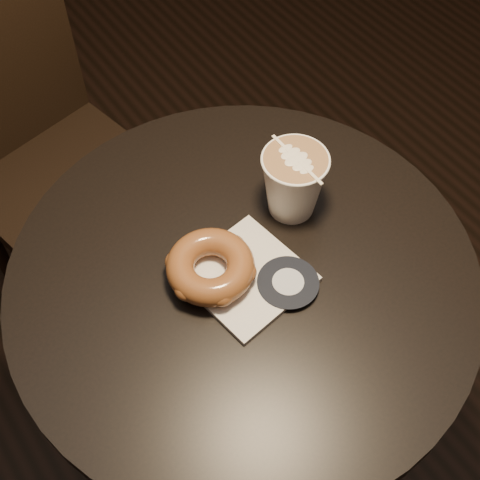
# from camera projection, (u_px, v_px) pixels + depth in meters

# --- Properties ---
(cafe_table) EXTENTS (0.70, 0.70, 0.75)m
(cafe_table) POSITION_uv_depth(u_px,v_px,m) (243.00, 335.00, 1.14)
(cafe_table) COLOR black
(cafe_table) RESTS_ON ground
(chair) EXTENTS (0.45, 0.45, 0.96)m
(chair) POSITION_uv_depth(u_px,v_px,m) (32.00, 131.00, 1.44)
(chair) COLOR black
(chair) RESTS_ON ground
(pastry_bag) EXTENTS (0.17, 0.17, 0.01)m
(pastry_bag) POSITION_uv_depth(u_px,v_px,m) (247.00, 277.00, 0.97)
(pastry_bag) COLOR silver
(pastry_bag) RESTS_ON cafe_table
(doughnut) EXTENTS (0.13, 0.13, 0.04)m
(doughnut) POSITION_uv_depth(u_px,v_px,m) (210.00, 267.00, 0.95)
(doughnut) COLOR brown
(doughnut) RESTS_ON pastry_bag
(latte_cup) EXTENTS (0.10, 0.10, 0.11)m
(latte_cup) POSITION_uv_depth(u_px,v_px,m) (293.00, 184.00, 1.00)
(latte_cup) COLOR white
(latte_cup) RESTS_ON cafe_table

